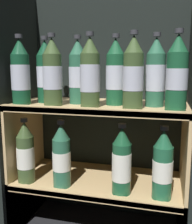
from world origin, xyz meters
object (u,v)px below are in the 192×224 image
at_px(bottle_upper_back_0, 45,73).
at_px(bottle_lower_front_0, 26,154).
at_px(bottle_upper_front_3, 133,74).
at_px(bottle_upper_back_3, 155,74).
at_px(bottle_upper_front_4, 177,74).
at_px(bottle_upper_front_2, 90,74).
at_px(bottle_lower_front_2, 122,163).
at_px(bottle_upper_front_0, 20,74).
at_px(bottle_lower_front_3, 163,166).
at_px(bottle_upper_front_1, 52,74).
at_px(bottle_upper_back_2, 115,74).
at_px(bottle_upper_back_1, 78,73).
at_px(bottle_lower_front_1, 62,157).

xyz_separation_m(bottle_upper_back_0, bottle_lower_front_0, (-0.06, -0.08, -0.30)).
bearing_deg(bottle_upper_front_3, bottle_upper_back_3, 48.13).
bearing_deg(bottle_upper_front_4, bottle_upper_back_0, 171.06).
height_order(bottle_upper_front_2, bottle_lower_front_2, bottle_upper_front_2).
distance_m(bottle_upper_front_0, bottle_upper_front_2, 0.26).
height_order(bottle_upper_front_4, bottle_lower_front_3, bottle_upper_front_4).
bearing_deg(bottle_upper_front_2, bottle_upper_front_1, 180.00).
distance_m(bottle_upper_front_4, bottle_upper_back_3, 0.10).
relative_size(bottle_upper_front_0, bottle_upper_back_2, 1.00).
xyz_separation_m(bottle_upper_front_3, bottle_lower_front_0, (-0.40, 0.00, -0.30)).
xyz_separation_m(bottle_upper_front_3, bottle_upper_back_1, (-0.21, 0.08, 0.00)).
xyz_separation_m(bottle_upper_front_1, bottle_lower_front_3, (0.39, -0.00, -0.30)).
xyz_separation_m(bottle_upper_front_3, bottle_lower_front_1, (-0.25, 0.00, -0.30)).
relative_size(bottle_upper_front_1, bottle_upper_back_2, 1.00).
relative_size(bottle_upper_front_2, bottle_upper_back_3, 1.00).
height_order(bottle_upper_front_0, bottle_upper_front_3, same).
height_order(bottle_upper_front_3, bottle_upper_front_4, same).
relative_size(bottle_upper_front_3, bottle_lower_front_3, 1.00).
xyz_separation_m(bottle_upper_back_0, bottle_lower_front_2, (0.31, -0.08, -0.30)).
bearing_deg(bottle_upper_back_0, bottle_upper_back_1, -0.00).
height_order(bottle_upper_front_0, bottle_lower_front_0, bottle_upper_front_0).
relative_size(bottle_lower_front_0, bottle_lower_front_1, 1.00).
relative_size(bottle_upper_back_2, bottle_lower_front_2, 1.00).
xyz_separation_m(bottle_upper_front_3, bottle_upper_back_2, (-0.07, 0.08, -0.00)).
height_order(bottle_upper_front_2, bottle_upper_back_1, same).
relative_size(bottle_upper_front_0, bottle_lower_front_2, 1.00).
distance_m(bottle_upper_front_3, bottle_lower_front_0, 0.50).
bearing_deg(bottle_upper_front_3, bottle_upper_back_1, 160.53).
bearing_deg(bottle_lower_front_3, bottle_upper_back_0, 170.47).
bearing_deg(bottle_upper_back_2, bottle_upper_front_0, -167.28).
distance_m(bottle_upper_front_0, bottle_lower_front_2, 0.48).
relative_size(bottle_upper_front_3, bottle_lower_front_0, 1.00).
xyz_separation_m(bottle_upper_front_2, bottle_upper_back_0, (-0.20, 0.08, 0.00)).
xyz_separation_m(bottle_upper_front_1, bottle_upper_back_1, (0.07, 0.08, 0.00)).
distance_m(bottle_lower_front_0, bottle_lower_front_3, 0.51).
bearing_deg(bottle_lower_front_3, bottle_lower_front_2, 180.00).
xyz_separation_m(bottle_upper_front_4, bottle_lower_front_0, (-0.54, 0.00, -0.30)).
bearing_deg(bottle_upper_front_1, bottle_upper_front_4, -0.00).
bearing_deg(bottle_upper_front_2, bottle_upper_back_3, 19.53).
distance_m(bottle_upper_front_2, bottle_upper_back_1, 0.10).
xyz_separation_m(bottle_lower_front_2, bottle_lower_front_3, (0.14, 0.00, 0.00)).
relative_size(bottle_upper_back_0, bottle_upper_back_1, 1.00).
bearing_deg(bottle_lower_front_2, bottle_upper_front_4, 0.00).
bearing_deg(bottle_lower_front_1, bottle_upper_back_3, 13.17).
relative_size(bottle_upper_back_1, bottle_upper_back_3, 1.00).
relative_size(bottle_upper_front_3, bottle_upper_back_3, 1.00).
height_order(bottle_upper_front_4, bottle_upper_back_2, same).
bearing_deg(bottle_lower_front_3, bottle_upper_front_4, 0.00).
distance_m(bottle_upper_front_3, bottle_upper_back_2, 0.10).
height_order(bottle_upper_back_2, bottle_lower_front_1, bottle_upper_back_2).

